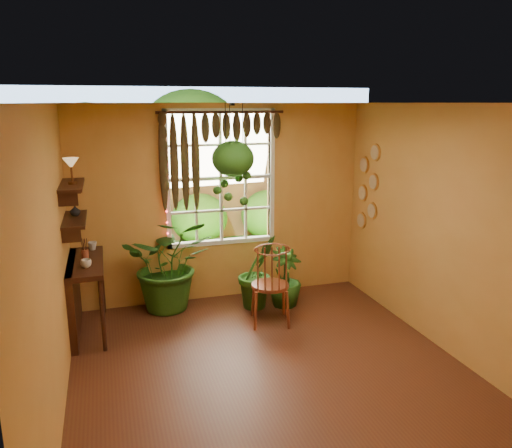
% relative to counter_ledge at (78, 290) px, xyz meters
% --- Properties ---
extents(floor, '(4.50, 4.50, 0.00)m').
position_rel_counter_ledge_xyz_m(floor, '(1.91, -1.60, -0.55)').
color(floor, '#502916').
rests_on(floor, ground).
extents(ceiling, '(4.50, 4.50, 0.00)m').
position_rel_counter_ledge_xyz_m(ceiling, '(1.91, -1.60, 2.15)').
color(ceiling, silver).
rests_on(ceiling, wall_back).
extents(wall_back, '(4.00, 0.00, 4.00)m').
position_rel_counter_ledge_xyz_m(wall_back, '(1.91, 0.65, 0.80)').
color(wall_back, gold).
rests_on(wall_back, floor).
extents(wall_left, '(0.00, 4.50, 4.50)m').
position_rel_counter_ledge_xyz_m(wall_left, '(-0.09, -1.60, 0.80)').
color(wall_left, gold).
rests_on(wall_left, floor).
extents(wall_right, '(0.00, 4.50, 4.50)m').
position_rel_counter_ledge_xyz_m(wall_right, '(3.91, -1.60, 0.80)').
color(wall_right, gold).
rests_on(wall_right, floor).
extents(window, '(1.52, 0.10, 1.86)m').
position_rel_counter_ledge_xyz_m(window, '(1.91, 0.68, 1.15)').
color(window, white).
rests_on(window, wall_back).
extents(valance_vine, '(1.70, 0.12, 1.10)m').
position_rel_counter_ledge_xyz_m(valance_vine, '(1.82, 0.56, 1.73)').
color(valance_vine, '#36190E').
rests_on(valance_vine, window).
extents(string_lights, '(0.03, 0.03, 1.54)m').
position_rel_counter_ledge_xyz_m(string_lights, '(1.15, 0.59, 1.20)').
color(string_lights, '#FF2633').
rests_on(string_lights, window).
extents(wall_plates, '(0.04, 0.32, 1.10)m').
position_rel_counter_ledge_xyz_m(wall_plates, '(3.89, 0.19, 1.00)').
color(wall_plates, '#F1E7C5').
rests_on(wall_plates, wall_right).
extents(counter_ledge, '(0.40, 1.20, 0.90)m').
position_rel_counter_ledge_xyz_m(counter_ledge, '(0.00, 0.00, 0.00)').
color(counter_ledge, '#36190E').
rests_on(counter_ledge, floor).
extents(shelf_lower, '(0.25, 0.90, 0.04)m').
position_rel_counter_ledge_xyz_m(shelf_lower, '(0.03, 0.00, 0.85)').
color(shelf_lower, '#36190E').
rests_on(shelf_lower, wall_left).
extents(shelf_upper, '(0.25, 0.90, 0.04)m').
position_rel_counter_ledge_xyz_m(shelf_upper, '(0.03, 0.00, 1.25)').
color(shelf_upper, '#36190E').
rests_on(shelf_upper, wall_left).
extents(backyard, '(14.00, 10.00, 12.00)m').
position_rel_counter_ledge_xyz_m(backyard, '(2.15, 5.27, 0.73)').
color(backyard, '#215217').
rests_on(backyard, ground).
extents(windsor_chair, '(0.56, 0.58, 1.26)m').
position_rel_counter_ledge_xyz_m(windsor_chair, '(2.26, -0.42, -0.19)').
color(windsor_chair, maroon).
rests_on(windsor_chair, floor).
extents(potted_plant_left, '(1.28, 1.16, 1.28)m').
position_rel_counter_ledge_xyz_m(potted_plant_left, '(1.14, 0.42, 0.09)').
color(potted_plant_left, '#194913').
rests_on(potted_plant_left, floor).
extents(potted_plant_mid, '(0.66, 0.59, 1.00)m').
position_rel_counter_ledge_xyz_m(potted_plant_mid, '(2.27, 0.14, -0.05)').
color(potted_plant_mid, '#194913').
rests_on(potted_plant_mid, floor).
extents(potted_plant_right, '(0.58, 0.58, 0.80)m').
position_rel_counter_ledge_xyz_m(potted_plant_right, '(2.64, 0.07, -0.15)').
color(potted_plant_right, '#194913').
rests_on(potted_plant_right, floor).
extents(hanging_basket, '(0.54, 0.54, 1.30)m').
position_rel_counter_ledge_xyz_m(hanging_basket, '(1.98, 0.27, 1.39)').
color(hanging_basket, black).
rests_on(hanging_basket, ceiling).
extents(cup_a, '(0.12, 0.12, 0.09)m').
position_rel_counter_ledge_xyz_m(cup_a, '(0.13, -0.26, 0.40)').
color(cup_a, silver).
rests_on(cup_a, counter_ledge).
extents(cup_b, '(0.11, 0.11, 0.10)m').
position_rel_counter_ledge_xyz_m(cup_b, '(0.19, 0.44, 0.40)').
color(cup_b, beige).
rests_on(cup_b, counter_ledge).
extents(brush_jar, '(0.08, 0.08, 0.31)m').
position_rel_counter_ledge_xyz_m(brush_jar, '(0.11, 0.11, 0.47)').
color(brush_jar, '#97442C').
rests_on(brush_jar, counter_ledge).
extents(shelf_vase, '(0.15, 0.15, 0.12)m').
position_rel_counter_ledge_xyz_m(shelf_vase, '(0.04, 0.13, 0.93)').
color(shelf_vase, '#B2AD99').
rests_on(shelf_vase, shelf_lower).
extents(tiffany_lamp, '(0.18, 0.18, 0.29)m').
position_rel_counter_ledge_xyz_m(tiffany_lamp, '(0.05, -0.05, 1.48)').
color(tiffany_lamp, '#563318').
rests_on(tiffany_lamp, shelf_upper).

